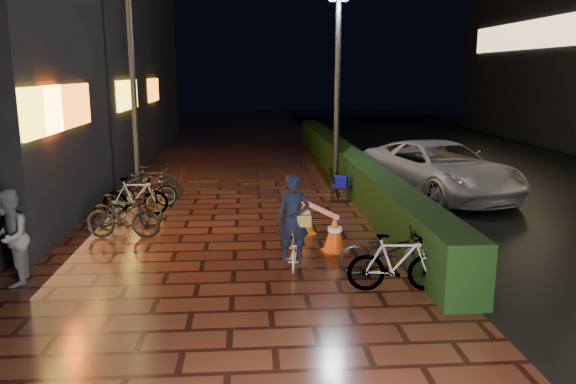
{
  "coord_description": "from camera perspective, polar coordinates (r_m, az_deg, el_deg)",
  "views": [
    {
      "loc": [
        0.26,
        -9.08,
        3.3
      ],
      "look_at": [
        1.01,
        1.17,
        1.1
      ],
      "focal_mm": 35.0,
      "sensor_mm": 36.0,
      "label": 1
    }
  ],
  "objects": [
    {
      "name": "ground",
      "position": [
        9.66,
        -5.52,
        -7.94
      ],
      "size": [
        80.0,
        80.0,
        0.0
      ],
      "primitive_type": "plane",
      "color": "#381911",
      "rests_on": "ground"
    },
    {
      "name": "bystander_person",
      "position": [
        9.8,
        -26.46,
        -4.17
      ],
      "size": [
        0.74,
        0.86,
        1.54
      ],
      "primitive_type": "imported",
      "rotation": [
        0.0,
        0.0,
        -1.34
      ],
      "color": "slate",
      "rests_on": "ground"
    },
    {
      "name": "cyclist",
      "position": [
        9.61,
        0.53,
        -4.2
      ],
      "size": [
        0.6,
        1.17,
        1.63
      ],
      "color": "silver",
      "rests_on": "ground"
    },
    {
      "name": "van",
      "position": [
        15.76,
        15.11,
        2.29
      ],
      "size": [
        3.79,
        5.7,
        1.45
      ],
      "primitive_type": "imported",
      "rotation": [
        0.0,
        0.0,
        0.29
      ],
      "color": "#A9A8AD",
      "rests_on": "ground"
    },
    {
      "name": "lamp_post_sf",
      "position": [
        15.96,
        -15.49,
        11.21
      ],
      "size": [
        0.54,
        0.26,
        5.77
      ],
      "color": "black",
      "rests_on": "ground"
    },
    {
      "name": "parked_bikes_storefront",
      "position": [
        13.93,
        -14.79,
        -0.22
      ],
      "size": [
        1.83,
        5.03,
        0.91
      ],
      "color": "black",
      "rests_on": "ground"
    },
    {
      "name": "lamp_post_hedge",
      "position": [
        15.25,
        5.02,
        10.89
      ],
      "size": [
        0.52,
        0.16,
        5.44
      ],
      "color": "black",
      "rests_on": "ground"
    },
    {
      "name": "parked_bikes_hedge",
      "position": [
        9.13,
        10.37,
        -6.46
      ],
      "size": [
        1.6,
        1.3,
        0.91
      ],
      "color": "black",
      "rests_on": "ground"
    },
    {
      "name": "asphalt_road",
      "position": [
        16.9,
        27.07,
        -0.51
      ],
      "size": [
        11.0,
        60.0,
        0.01
      ],
      "primitive_type": "cube",
      "color": "black",
      "rests_on": "ground"
    },
    {
      "name": "hedge",
      "position": [
        17.57,
        5.84,
        2.86
      ],
      "size": [
        0.7,
        20.0,
        1.0
      ],
      "primitive_type": "cube",
      "color": "black",
      "rests_on": "ground"
    },
    {
      "name": "cart_assembly",
      "position": [
        14.62,
        5.27,
        0.93
      ],
      "size": [
        0.64,
        0.54,
        0.94
      ],
      "color": "black",
      "rests_on": "ground"
    },
    {
      "name": "traffic_barrier",
      "position": [
        11.11,
        3.13,
        -3.31
      ],
      "size": [
        0.95,
        1.73,
        0.71
      ],
      "color": "#D63D0B",
      "rests_on": "ground"
    }
  ]
}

